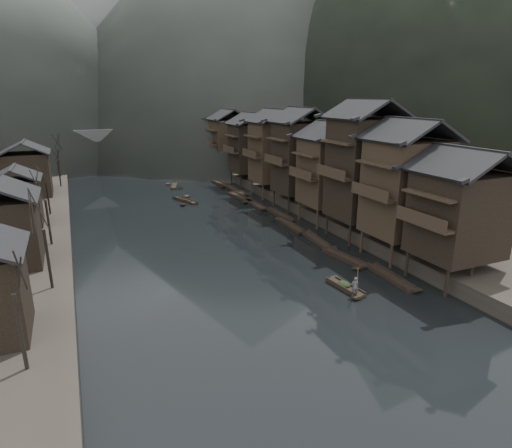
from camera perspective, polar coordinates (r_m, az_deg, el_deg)
water at (r=40.74m, az=-1.32°, el=-7.24°), size 300.00×300.00×0.00m
right_bank at (r=90.48m, az=9.79°, el=6.67°), size 40.00×200.00×1.80m
stilt_houses at (r=62.45m, az=6.85°, el=9.74°), size 9.00×67.60×16.45m
left_houses at (r=56.07m, az=-29.71°, el=3.36°), size 8.10×53.20×8.73m
bare_trees at (r=59.21m, az=-26.15°, el=5.30°), size 3.81×71.07×7.61m
moored_sampans at (r=69.39m, az=-0.97°, el=3.21°), size 2.93×72.65×0.47m
midriver_boats at (r=75.40m, az=-10.15°, el=4.06°), size 3.66×17.58×0.45m
stone_bridge at (r=107.99m, az=-16.15°, el=10.16°), size 40.00×6.00×9.00m
hero_sampan at (r=39.27m, az=11.80°, el=-8.27°), size 1.45×4.76×0.43m
cargo_heap at (r=39.22m, az=11.69°, el=-7.43°), size 1.03×1.35×0.62m
boatman at (r=37.54m, az=13.10°, el=-7.77°), size 0.73×0.62×1.69m
bamboo_pole at (r=36.66m, az=13.62°, el=-4.01°), size 1.22×1.47×3.52m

